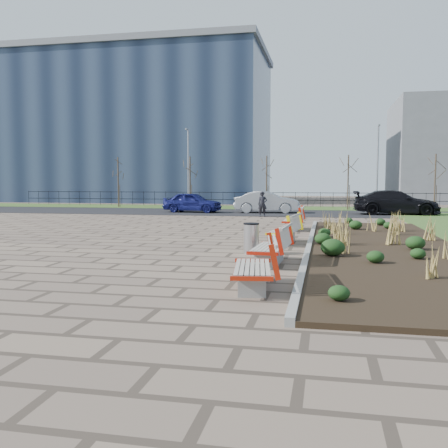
% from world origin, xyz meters
% --- Properties ---
extents(ground, '(120.00, 120.00, 0.00)m').
position_xyz_m(ground, '(0.00, 0.00, 0.00)').
color(ground, '#72604E').
rests_on(ground, ground).
extents(planting_bed, '(4.50, 18.00, 0.10)m').
position_xyz_m(planting_bed, '(6.25, 5.00, 0.05)').
color(planting_bed, black).
rests_on(planting_bed, ground).
extents(planting_curb, '(0.16, 18.00, 0.15)m').
position_xyz_m(planting_curb, '(3.92, 5.00, 0.07)').
color(planting_curb, gray).
rests_on(planting_curb, ground).
extents(grass_verge_far, '(80.00, 5.00, 0.04)m').
position_xyz_m(grass_verge_far, '(0.00, 28.00, 0.02)').
color(grass_verge_far, '#33511E').
rests_on(grass_verge_far, ground).
extents(road, '(80.00, 7.00, 0.02)m').
position_xyz_m(road, '(0.00, 22.00, 0.01)').
color(road, black).
rests_on(road, ground).
extents(bench_a, '(1.17, 2.20, 1.00)m').
position_xyz_m(bench_a, '(3.00, -1.52, 0.50)').
color(bench_a, '#B2220B').
rests_on(bench_a, ground).
extents(bench_b, '(1.02, 2.15, 1.00)m').
position_xyz_m(bench_b, '(3.00, 1.58, 0.50)').
color(bench_b, '#B51C0C').
rests_on(bench_b, ground).
extents(bench_c, '(1.15, 2.19, 1.00)m').
position_xyz_m(bench_c, '(3.00, 5.94, 0.50)').
color(bench_c, yellow).
rests_on(bench_c, ground).
extents(bench_d, '(0.90, 2.10, 1.00)m').
position_xyz_m(bench_d, '(3.00, 10.73, 0.50)').
color(bench_d, '#B71E0C').
rests_on(bench_d, ground).
extents(litter_bin, '(0.45, 0.45, 0.90)m').
position_xyz_m(litter_bin, '(2.27, 3.25, 0.45)').
color(litter_bin, '#B2B2B7').
rests_on(litter_bin, ground).
extents(pedestrian, '(0.62, 0.48, 1.52)m').
position_xyz_m(pedestrian, '(0.71, 18.43, 0.76)').
color(pedestrian, black).
rests_on(pedestrian, ground).
extents(car_blue, '(4.12, 1.99, 1.36)m').
position_xyz_m(car_blue, '(-4.47, 21.53, 0.70)').
color(car_blue, navy).
rests_on(car_blue, road).
extents(car_silver, '(4.44, 1.79, 1.43)m').
position_xyz_m(car_silver, '(0.58, 21.99, 0.74)').
color(car_silver, gray).
rests_on(car_silver, road).
extents(car_black, '(5.32, 2.25, 1.53)m').
position_xyz_m(car_black, '(8.79, 21.83, 0.79)').
color(car_black, black).
rests_on(car_black, road).
extents(tree_a, '(1.40, 1.40, 4.00)m').
position_xyz_m(tree_a, '(-12.00, 26.50, 2.04)').
color(tree_a, '#4C3D2D').
rests_on(tree_a, grass_verge_far).
extents(tree_b, '(1.40, 1.40, 4.00)m').
position_xyz_m(tree_b, '(-6.00, 26.50, 2.04)').
color(tree_b, '#4C3D2D').
rests_on(tree_b, grass_verge_far).
extents(tree_c, '(1.40, 1.40, 4.00)m').
position_xyz_m(tree_c, '(0.00, 26.50, 2.04)').
color(tree_c, '#4C3D2D').
rests_on(tree_c, grass_verge_far).
extents(tree_d, '(1.40, 1.40, 4.00)m').
position_xyz_m(tree_d, '(6.00, 26.50, 2.04)').
color(tree_d, '#4C3D2D').
rests_on(tree_d, grass_verge_far).
extents(tree_e, '(1.40, 1.40, 4.00)m').
position_xyz_m(tree_e, '(12.00, 26.50, 2.04)').
color(tree_e, '#4C3D2D').
rests_on(tree_e, grass_verge_far).
extents(lamp_west, '(0.24, 0.60, 6.00)m').
position_xyz_m(lamp_west, '(-6.00, 26.00, 3.04)').
color(lamp_west, gray).
rests_on(lamp_west, grass_verge_far).
extents(lamp_east, '(0.24, 0.60, 6.00)m').
position_xyz_m(lamp_east, '(8.00, 26.00, 3.04)').
color(lamp_east, gray).
rests_on(lamp_east, grass_verge_far).
extents(railing_fence, '(44.00, 0.10, 1.20)m').
position_xyz_m(railing_fence, '(0.00, 29.50, 0.64)').
color(railing_fence, black).
rests_on(railing_fence, grass_verge_far).
extents(building_glass, '(40.00, 14.00, 15.00)m').
position_xyz_m(building_glass, '(-22.00, 40.00, 7.50)').
color(building_glass, '#192338').
rests_on(building_glass, ground).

